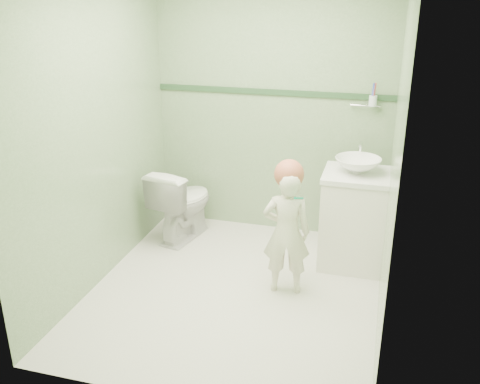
% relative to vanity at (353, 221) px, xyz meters
% --- Properties ---
extents(ground, '(2.50, 2.50, 0.00)m').
position_rel_vanity_xyz_m(ground, '(-0.84, -0.70, -0.40)').
color(ground, silver).
rests_on(ground, ground).
extents(room_shell, '(2.50, 2.54, 2.40)m').
position_rel_vanity_xyz_m(room_shell, '(-0.84, -0.70, 0.80)').
color(room_shell, gray).
rests_on(room_shell, ground).
extents(trim_stripe, '(2.20, 0.02, 0.05)m').
position_rel_vanity_xyz_m(trim_stripe, '(-0.84, 0.54, 0.95)').
color(trim_stripe, '#2A4B2C').
rests_on(trim_stripe, room_shell).
extents(vanity, '(0.52, 0.50, 0.80)m').
position_rel_vanity_xyz_m(vanity, '(0.00, 0.00, 0.00)').
color(vanity, white).
rests_on(vanity, ground).
extents(counter, '(0.54, 0.52, 0.04)m').
position_rel_vanity_xyz_m(counter, '(0.00, 0.00, 0.41)').
color(counter, white).
rests_on(counter, vanity).
extents(basin, '(0.37, 0.37, 0.13)m').
position_rel_vanity_xyz_m(basin, '(0.00, 0.00, 0.49)').
color(basin, white).
rests_on(basin, counter).
extents(faucet, '(0.03, 0.13, 0.18)m').
position_rel_vanity_xyz_m(faucet, '(0.00, 0.19, 0.57)').
color(faucet, silver).
rests_on(faucet, counter).
extents(cup_holder, '(0.26, 0.07, 0.21)m').
position_rel_vanity_xyz_m(cup_holder, '(0.05, 0.48, 0.93)').
color(cup_holder, silver).
rests_on(cup_holder, room_shell).
extents(toilet, '(0.53, 0.76, 0.70)m').
position_rel_vanity_xyz_m(toilet, '(-1.58, 0.10, -0.05)').
color(toilet, white).
rests_on(toilet, ground).
extents(toddler, '(0.40, 0.30, 1.00)m').
position_rel_vanity_xyz_m(toddler, '(-0.46, -0.58, 0.10)').
color(toddler, silver).
rests_on(toddler, ground).
extents(hair_cap, '(0.22, 0.22, 0.22)m').
position_rel_vanity_xyz_m(hair_cap, '(-0.46, -0.56, 0.56)').
color(hair_cap, '#B96145').
rests_on(hair_cap, toddler).
extents(teal_toothbrush, '(0.11, 0.14, 0.08)m').
position_rel_vanity_xyz_m(teal_toothbrush, '(-0.37, -0.69, 0.44)').
color(teal_toothbrush, '#049168').
rests_on(teal_toothbrush, toddler).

